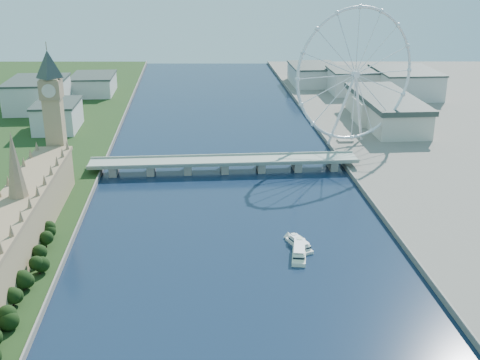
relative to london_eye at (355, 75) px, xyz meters
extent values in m
cube|color=tan|center=(-247.98, -185.08, -50.52)|extent=(24.00, 200.00, 28.00)
cone|color=#937A59|center=(-247.98, -185.08, -14.52)|extent=(12.00, 12.00, 40.00)
cube|color=tan|center=(-247.98, -77.08, -24.52)|extent=(13.00, 13.00, 80.00)
cube|color=#937A59|center=(-247.98, -77.08, 7.48)|extent=(15.00, 15.00, 14.00)
pyramid|color=#2D3833|center=(-247.98, -77.08, 35.48)|extent=(20.02, 20.02, 20.00)
cube|color=gray|center=(-119.98, -55.08, -59.02)|extent=(220.00, 22.00, 2.00)
cube|color=gray|center=(-209.98, -55.08, -63.77)|extent=(6.00, 20.00, 7.50)
cube|color=gray|center=(-179.98, -55.08, -63.77)|extent=(6.00, 20.00, 7.50)
cube|color=gray|center=(-149.98, -55.08, -63.77)|extent=(6.00, 20.00, 7.50)
cube|color=gray|center=(-119.98, -55.08, -63.77)|extent=(6.00, 20.00, 7.50)
cube|color=gray|center=(-89.98, -55.08, -63.77)|extent=(6.00, 20.00, 7.50)
cube|color=gray|center=(-59.98, -55.08, -63.77)|extent=(6.00, 20.00, 7.50)
cube|color=gray|center=(-29.98, -55.08, -63.77)|extent=(6.00, 20.00, 7.50)
torus|color=silver|center=(0.02, -0.08, 0.48)|extent=(113.60, 39.12, 118.60)
cylinder|color=silver|center=(0.02, -0.08, 0.48)|extent=(7.25, 6.61, 6.00)
cube|color=gray|center=(-2.98, 9.92, -63.52)|extent=(14.00, 10.00, 2.00)
cube|color=beige|center=(-279.98, 74.92, -51.52)|extent=(40.00, 60.00, 26.00)
cube|color=beige|center=(-319.98, 164.92, -48.52)|extent=(60.00, 80.00, 32.00)
cube|color=beige|center=(-269.98, 244.92, -53.52)|extent=(50.00, 70.00, 22.00)
cube|color=beige|center=(60.02, 224.92, -50.52)|extent=(60.00, 60.00, 28.00)
cube|color=beige|center=(120.02, 204.92, -49.52)|extent=(70.00, 90.00, 30.00)
cube|color=beige|center=(20.02, 284.92, -52.52)|extent=(60.00, 80.00, 24.00)
camera|label=1|loc=(-143.39, -522.61, 97.62)|focal=45.00mm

